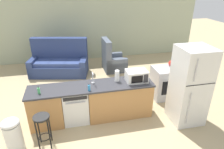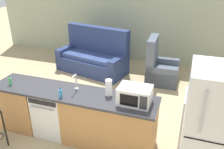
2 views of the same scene
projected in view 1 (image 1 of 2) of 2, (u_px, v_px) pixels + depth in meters
ground_plane at (87, 118)px, 5.00m from camera, size 24.00×24.00×0.00m
wall_back at (82, 29)px, 8.21m from camera, size 10.00×0.06×2.60m
kitchen_counter at (96, 103)px, 4.87m from camera, size 2.94×0.66×0.90m
dishwasher at (76, 105)px, 4.77m from camera, size 0.58×0.61×0.84m
stove_range at (166, 83)px, 5.75m from camera, size 0.76×0.68×0.90m
refrigerator at (190, 86)px, 4.58m from camera, size 0.72×0.73×1.85m
microwave at (136, 76)px, 4.80m from camera, size 0.50×0.37×0.28m
sink_faucet at (93, 79)px, 4.68m from camera, size 0.07×0.17×0.30m
paper_towel_roll at (117, 76)px, 4.79m from camera, size 0.14×0.14×0.28m
soap_bottle at (89, 88)px, 4.41m from camera, size 0.06×0.06×0.18m
dish_soap_bottle at (39, 91)px, 4.29m from camera, size 0.06×0.06×0.18m
kettle at (171, 63)px, 5.67m from camera, size 0.21×0.17×0.19m
bar_stool at (43, 125)px, 3.95m from camera, size 0.32×0.32×0.74m
trash_bin at (13, 135)px, 3.91m from camera, size 0.35×0.35×0.74m
couch at (60, 63)px, 7.26m from camera, size 2.15×1.30×1.27m
armchair at (112, 61)px, 7.53m from camera, size 0.83×0.88×1.20m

